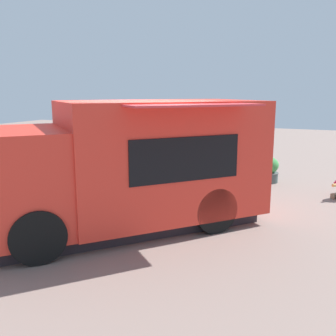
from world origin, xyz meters
TOP-DOWN VIEW (x-y plane):
  - ground_plane at (0.00, 0.00)m, footprint 40.00×40.00m
  - food_truck at (0.44, -0.03)m, footprint 5.08×4.90m
  - planter_flowering_near at (-3.76, -1.17)m, footprint 0.51×0.51m
  - planter_flowering_far at (-4.08, 1.83)m, footprint 0.55×0.55m

SIDE VIEW (x-z plane):
  - ground_plane at x=0.00m, z-range 0.00..0.00m
  - planter_flowering_near at x=-3.76m, z-range 0.00..0.67m
  - planter_flowering_far at x=-4.08m, z-range 0.00..0.70m
  - food_truck at x=0.44m, z-range -0.04..2.24m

